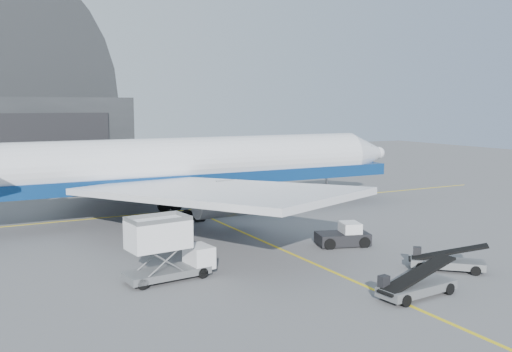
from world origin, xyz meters
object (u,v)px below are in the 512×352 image
catering_truck (166,250)px  belt_loader_b (446,262)px  airliner (180,166)px  belt_loader_a (416,286)px  pushback_tug (344,237)px

catering_truck → belt_loader_b: size_ratio=1.28×
airliner → catering_truck: size_ratio=8.78×
airliner → belt_loader_b: 27.57m
airliner → belt_loader_b: bearing=-70.5°
catering_truck → belt_loader_b: catering_truck is taller
airliner → belt_loader_a: bearing=-82.9°
airliner → pushback_tug: 18.93m
belt_loader_a → belt_loader_b: (5.51, 3.00, -0.04)m
airliner → catering_truck: airliner is taller
pushback_tug → belt_loader_b: (1.88, -8.68, -0.11)m
belt_loader_b → airliner: bearing=151.6°
belt_loader_a → belt_loader_b: bearing=23.0°
catering_truck → belt_loader_b: (17.08, -6.61, -1.37)m
airliner → catering_truck: bearing=-112.8°
catering_truck → belt_loader_a: bearing=-46.1°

